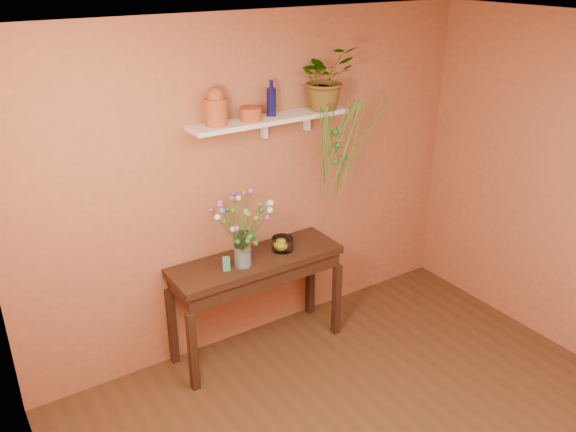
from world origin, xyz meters
name	(u,v)px	position (x,y,z in m)	size (l,w,h in m)	color
room	(442,296)	(0.00, 0.00, 1.35)	(4.04, 4.04, 2.70)	#522E1B
sideboard	(256,271)	(-0.17, 1.75, 0.73)	(1.41, 0.45, 0.85)	#331E12
wall_shelf	(271,119)	(0.06, 1.87, 1.92)	(1.30, 0.24, 0.19)	white
terracotta_jug	(216,107)	(-0.40, 1.87, 2.07)	(0.18, 0.18, 0.27)	#B85129
terracotta_pot	(251,114)	(-0.13, 1.86, 1.99)	(0.16, 0.16, 0.10)	#B85129
blue_bottle	(271,101)	(0.07, 1.89, 2.05)	(0.10, 0.10, 0.27)	#0D0D41
spider_plant	(325,78)	(0.54, 1.85, 2.18)	(0.44, 0.38, 0.49)	#24671E
plant_fronds	(339,145)	(0.59, 1.71, 1.67)	(0.67, 0.36, 0.90)	#24671E
glass_vase	(243,252)	(-0.32, 1.70, 0.97)	(0.13, 0.13, 0.27)	white
bouquet	(244,216)	(-0.32, 1.66, 1.29)	(0.46, 0.48, 0.47)	#386B28
glass_bowl	(282,244)	(0.08, 1.75, 0.90)	(0.18, 0.18, 0.11)	white
lemon	(281,245)	(0.07, 1.76, 0.90)	(0.08, 0.08, 0.08)	yellow
carton	(226,264)	(-0.46, 1.70, 0.91)	(0.05, 0.04, 0.11)	teal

